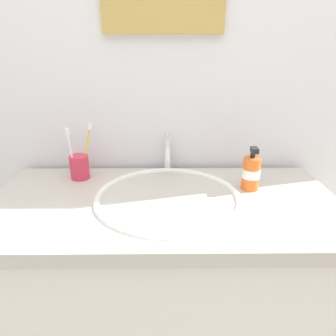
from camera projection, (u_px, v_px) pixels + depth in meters
tiled_wall_back at (164, 90)px, 1.14m from camera, size 2.31×0.04×2.40m
vanity_counter at (164, 308)px, 1.13m from camera, size 1.11×0.54×0.90m
sink_basin at (168, 206)px, 0.98m from camera, size 0.47×0.47×0.09m
faucet at (168, 154)px, 1.16m from camera, size 0.02×0.15×0.14m
toothbrush_cup at (80, 167)px, 1.10m from camera, size 0.07×0.07×0.09m
toothbrush_white at (71, 151)px, 1.06m from camera, size 0.02×0.02×0.19m
toothbrush_yellow at (87, 147)px, 1.09m from camera, size 0.05×0.03×0.20m
soap_dispenser at (251, 173)px, 1.01m from camera, size 0.06×0.06×0.15m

